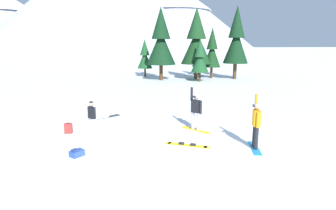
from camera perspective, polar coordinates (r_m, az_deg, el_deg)
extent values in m
plane|color=white|center=(10.88, 2.70, -8.46)|extent=(800.00, 800.00, 0.00)
cube|color=#1E8CD8|center=(11.25, 16.95, -8.23)|extent=(0.72, 1.49, 0.02)
cylinder|color=black|center=(10.96, 17.24, -6.36)|extent=(0.15, 0.15, 0.85)
cylinder|color=black|center=(11.26, 16.94, -5.85)|extent=(0.15, 0.15, 0.85)
cube|color=orange|center=(10.91, 17.31, -2.52)|extent=(0.35, 0.45, 0.58)
cylinder|color=orange|center=(10.66, 17.57, -2.87)|extent=(0.11, 0.11, 0.58)
cylinder|color=orange|center=(11.04, 17.24, 0.53)|extent=(0.11, 0.11, 0.60)
sphere|color=tan|center=(10.81, 17.46, -0.21)|extent=(0.24, 0.24, 0.24)
cube|color=black|center=(10.78, 16.74, -0.14)|extent=(0.09, 0.17, 0.08)
cube|color=yellow|center=(13.01, 5.53, -4.99)|extent=(1.10, 1.42, 0.02)
cylinder|color=#B7B7BC|center=(12.80, 6.13, -3.35)|extent=(0.15, 0.15, 0.81)
cylinder|color=#B7B7BC|center=(12.99, 5.02, -3.09)|extent=(0.15, 0.15, 0.81)
cube|color=black|center=(12.73, 5.63, -0.26)|extent=(0.42, 0.47, 0.55)
cylinder|color=black|center=(12.58, 6.56, -0.49)|extent=(0.11, 0.11, 0.58)
cylinder|color=black|center=(12.79, 4.77, 2.22)|extent=(0.11, 0.11, 0.60)
sphere|color=tan|center=(12.65, 5.67, 1.68)|extent=(0.24, 0.24, 0.24)
cube|color=black|center=(12.54, 5.28, 1.64)|extent=(0.13, 0.16, 0.08)
cube|color=#B7B7BC|center=(15.13, -14.97, -2.77)|extent=(0.43, 0.45, 0.10)
cylinder|color=#B7B7BC|center=(15.44, -13.53, -2.30)|extent=(0.75, 0.55, 0.14)
cylinder|color=#B7B7BC|center=(15.28, -13.15, -2.44)|extent=(0.75, 0.55, 0.14)
cube|color=black|center=(15.57, -12.06, -2.36)|extent=(1.39, 1.02, 0.02)
cube|color=black|center=(15.05, -15.04, -1.50)|extent=(0.42, 0.47, 0.59)
cylinder|color=black|center=(15.26, -15.51, -1.21)|extent=(0.11, 0.11, 0.52)
cylinder|color=black|center=(14.82, -14.56, -1.54)|extent=(0.11, 0.11, 0.52)
sphere|color=tan|center=(14.95, -15.13, 0.19)|extent=(0.24, 0.24, 0.24)
sphere|color=black|center=(14.94, -15.14, 0.38)|extent=(0.20, 0.20, 0.20)
cube|color=yellow|center=(11.07, 3.86, -8.03)|extent=(1.46, 0.98, 0.02)
cylinder|color=yellow|center=(10.92, 7.79, -8.40)|extent=(0.35, 0.35, 0.02)
cylinder|color=yellow|center=(11.28, 0.06, -7.63)|extent=(0.35, 0.35, 0.02)
cube|color=black|center=(11.01, 5.03, -7.91)|extent=(0.24, 0.22, 0.07)
cube|color=black|center=(11.11, 2.71, -7.68)|extent=(0.24, 0.22, 0.07)
cube|color=red|center=(13.19, -19.34, -4.44)|extent=(0.33, 0.22, 0.44)
cube|color=maroon|center=(13.33, -19.21, -4.56)|extent=(0.23, 0.07, 0.20)
cylinder|color=black|center=(13.13, -19.41, -3.44)|extent=(0.12, 0.03, 0.02)
cube|color=#2D4C9E|center=(10.49, -17.77, -9.18)|extent=(0.55, 0.53, 0.22)
cube|color=navy|center=(10.42, -18.15, -8.63)|extent=(0.30, 0.30, 0.07)
cylinder|color=black|center=(10.61, -16.68, -8.81)|extent=(0.11, 0.10, 0.02)
cylinder|color=#472D19|center=(30.21, 6.35, 5.64)|extent=(0.23, 0.23, 1.00)
cone|color=#194723|center=(30.07, 6.41, 8.59)|extent=(1.83, 1.83, 2.12)
cone|color=#194723|center=(30.03, 6.48, 11.41)|extent=(1.19, 1.19, 1.94)
cylinder|color=#472D19|center=(33.22, 13.23, 6.63)|extent=(0.40, 0.40, 1.76)
cone|color=black|center=(33.09, 13.46, 11.39)|extent=(2.76, 2.76, 3.75)
cone|color=black|center=(33.18, 13.69, 15.93)|extent=(1.79, 1.79, 3.44)
cylinder|color=#472D19|center=(33.61, 8.67, 6.45)|extent=(0.29, 0.29, 1.27)
cone|color=#143819|center=(33.49, 8.78, 9.84)|extent=(2.00, 2.00, 2.71)
cone|color=#143819|center=(33.47, 8.89, 13.08)|extent=(1.30, 1.30, 2.48)
cylinder|color=#472D19|center=(35.14, -4.62, 6.55)|extent=(0.23, 0.23, 0.99)
cone|color=#194723|center=(35.03, -4.66, 9.08)|extent=(1.80, 1.80, 2.11)
cone|color=#194723|center=(34.99, -4.70, 11.49)|extent=(1.17, 1.17, 1.93)
cylinder|color=#472D19|center=(31.23, -1.39, 6.56)|extent=(0.39, 0.39, 1.70)
cone|color=black|center=(31.09, -1.42, 11.45)|extent=(3.14, 3.14, 3.62)
cone|color=black|center=(31.17, -1.44, 16.12)|extent=(2.04, 2.04, 3.32)
cylinder|color=#472D19|center=(32.23, 5.57, 6.69)|extent=(0.39, 0.39, 1.72)
cone|color=#143819|center=(32.10, 5.66, 11.47)|extent=(3.33, 3.33, 3.65)
cone|color=#143819|center=(32.18, 5.76, 16.02)|extent=(2.17, 2.17, 3.35)
cylinder|color=#472D19|center=(36.97, 6.19, 6.85)|extent=(0.24, 0.24, 1.07)
cone|color=black|center=(36.86, 6.25, 9.44)|extent=(1.77, 1.77, 2.28)
cone|color=black|center=(36.83, 6.31, 11.92)|extent=(1.15, 1.15, 2.09)
cone|color=#B2B7C6|center=(206.05, -13.91, 19.80)|extent=(149.50, 149.50, 66.01)
cone|color=#B2B7C6|center=(258.45, 1.66, 17.08)|extent=(136.83, 136.83, 53.64)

